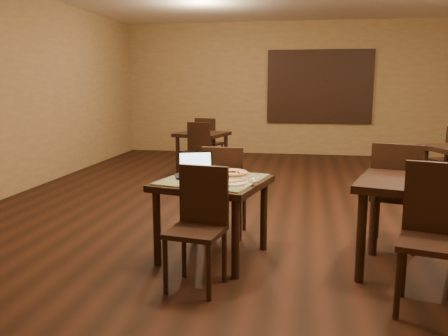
% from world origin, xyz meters
% --- Properties ---
extents(ground, '(10.00, 10.00, 0.00)m').
position_xyz_m(ground, '(0.00, 0.00, 0.00)').
color(ground, black).
rests_on(ground, ground).
extents(wall_back, '(8.00, 0.02, 3.00)m').
position_xyz_m(wall_back, '(0.00, 5.00, 1.50)').
color(wall_back, '#987D4D').
rests_on(wall_back, ground).
extents(wall_front, '(8.00, 0.02, 3.00)m').
position_xyz_m(wall_front, '(0.00, -5.00, 1.50)').
color(wall_front, '#987D4D').
rests_on(wall_front, ground).
extents(wall_left, '(0.02, 10.00, 3.00)m').
position_xyz_m(wall_left, '(-4.00, 0.00, 1.50)').
color(wall_left, '#987D4D').
rests_on(wall_left, ground).
extents(mural, '(2.34, 0.05, 1.64)m').
position_xyz_m(mural, '(0.50, 4.96, 1.55)').
color(mural, '#26578D').
rests_on(mural, wall_back).
extents(tiled_table, '(1.10, 1.10, 0.76)m').
position_xyz_m(tiled_table, '(-0.59, -1.85, 0.66)').
color(tiled_table, black).
rests_on(tiled_table, ground).
extents(chair_main_near, '(0.48, 0.48, 0.98)m').
position_xyz_m(chair_main_near, '(-0.58, -2.47, 0.55)').
color(chair_main_near, black).
rests_on(chair_main_near, ground).
extents(chair_main_far, '(0.43, 0.43, 0.99)m').
position_xyz_m(chair_main_far, '(-0.59, -1.24, 0.56)').
color(chair_main_far, black).
rests_on(chair_main_far, ground).
extents(laptop, '(0.38, 0.35, 0.22)m').
position_xyz_m(laptop, '(-0.79, -1.75, 0.82)').
color(laptop, black).
rests_on(laptop, tiled_table).
extents(plate, '(0.26, 0.26, 0.01)m').
position_xyz_m(plate, '(-0.37, -2.03, 0.77)').
color(plate, white).
rests_on(plate, tiled_table).
extents(pizza_slice, '(0.24, 0.24, 0.02)m').
position_xyz_m(pizza_slice, '(-0.37, -2.03, 0.79)').
color(pizza_slice, '#F8E1A5').
rests_on(pizza_slice, plate).
extents(pizza_pan, '(0.33, 0.33, 0.01)m').
position_xyz_m(pizza_pan, '(-0.47, -1.61, 0.77)').
color(pizza_pan, silver).
rests_on(pizza_pan, tiled_table).
extents(pizza_whole, '(0.35, 0.35, 0.02)m').
position_xyz_m(pizza_whole, '(-0.47, -1.61, 0.78)').
color(pizza_whole, '#F8E1A5').
rests_on(pizza_whole, pizza_pan).
extents(spatula, '(0.15, 0.23, 0.01)m').
position_xyz_m(spatula, '(-0.45, -1.63, 0.79)').
color(spatula, silver).
rests_on(spatula, pizza_whole).
extents(napkin_roll, '(0.07, 0.17, 0.04)m').
position_xyz_m(napkin_roll, '(-0.19, -1.99, 0.78)').
color(napkin_roll, white).
rests_on(napkin_roll, tiled_table).
extents(other_table_b, '(0.99, 0.99, 0.76)m').
position_xyz_m(other_table_b, '(-1.60, 2.21, 0.63)').
color(other_table_b, black).
rests_on(other_table_b, ground).
extents(other_table_b_chair_near, '(0.52, 0.52, 0.98)m').
position_xyz_m(other_table_b_chair_near, '(-1.58, 1.64, 0.55)').
color(other_table_b_chair_near, black).
rests_on(other_table_b_chair_near, ground).
extents(other_table_b_chair_far, '(0.52, 0.52, 0.98)m').
position_xyz_m(other_table_b_chair_far, '(-1.62, 2.78, 0.55)').
color(other_table_b_chair_far, black).
rests_on(other_table_b_chair_far, ground).
extents(other_table_c, '(1.09, 1.09, 0.83)m').
position_xyz_m(other_table_c, '(1.16, -1.95, 0.69)').
color(other_table_c, black).
rests_on(other_table_c, ground).
extents(other_table_c_chair_near, '(0.57, 0.57, 1.07)m').
position_xyz_m(other_table_c_chair_near, '(1.19, -2.58, 0.60)').
color(other_table_c_chair_near, black).
rests_on(other_table_c_chair_near, ground).
extents(other_table_c_chair_far, '(0.57, 0.57, 1.07)m').
position_xyz_m(other_table_c_chair_far, '(1.14, -1.33, 0.60)').
color(other_table_c_chair_far, black).
rests_on(other_table_c_chair_far, ground).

